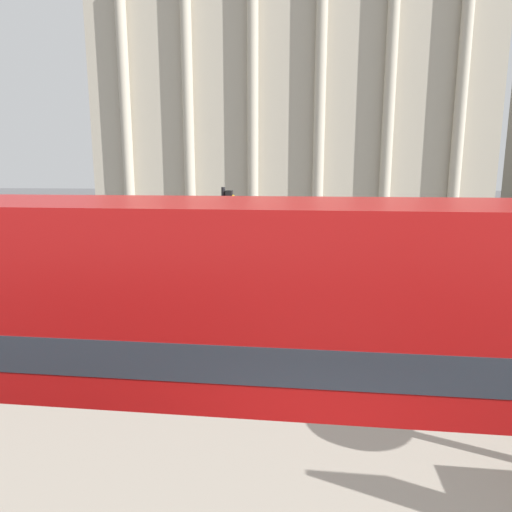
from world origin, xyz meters
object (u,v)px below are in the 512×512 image
(car_navy, at_px, (205,249))
(car_black, at_px, (421,268))
(double_decker_bus, at_px, (163,330))
(pedestrian_yellow, at_px, (464,227))
(traffic_light_near, at_px, (226,233))
(pedestrian_grey, at_px, (459,219))
(traffic_light_mid, at_px, (363,225))
(plaza_building_left, at_px, (290,92))

(car_navy, distance_m, car_black, 9.84)
(double_decker_bus, distance_m, pedestrian_yellow, 26.16)
(car_black, bearing_deg, traffic_light_near, -150.14)
(pedestrian_grey, relative_size, pedestrian_yellow, 0.99)
(traffic_light_mid, distance_m, pedestrian_grey, 16.33)
(car_black, bearing_deg, double_decker_bus, -119.73)
(double_decker_bus, distance_m, car_black, 13.78)
(plaza_building_left, bearing_deg, pedestrian_yellow, -53.50)
(car_navy, bearing_deg, pedestrian_grey, -129.06)
(double_decker_bus, relative_size, traffic_light_near, 2.78)
(traffic_light_near, height_order, car_black, traffic_light_near)
(traffic_light_near, height_order, pedestrian_grey, traffic_light_near)
(double_decker_bus, xyz_separation_m, plaza_building_left, (-0.07, 39.11, 9.32))
(double_decker_bus, distance_m, plaza_building_left, 40.21)
(traffic_light_near, bearing_deg, pedestrian_grey, 57.05)
(double_decker_bus, bearing_deg, traffic_light_near, 94.76)
(double_decker_bus, height_order, plaza_building_left, plaza_building_left)
(car_navy, bearing_deg, plaza_building_left, -85.37)
(plaza_building_left, height_order, pedestrian_grey, plaza_building_left)
(pedestrian_yellow, bearing_deg, plaza_building_left, -76.30)
(car_black, height_order, pedestrian_grey, pedestrian_grey)
(traffic_light_near, xyz_separation_m, pedestrian_grey, (13.13, 20.27, -1.61))
(pedestrian_grey, bearing_deg, traffic_light_mid, 176.70)
(double_decker_bus, bearing_deg, car_black, 63.21)
(car_navy, height_order, car_black, same)
(plaza_building_left, xyz_separation_m, traffic_light_mid, (4.36, -25.03, -9.47))
(plaza_building_left, distance_m, traffic_light_mid, 27.11)
(plaza_building_left, height_order, traffic_light_mid, plaza_building_left)
(car_navy, bearing_deg, car_black, 172.58)
(traffic_light_near, distance_m, car_navy, 8.11)
(car_navy, relative_size, pedestrian_yellow, 2.48)
(pedestrian_yellow, bearing_deg, car_navy, 6.44)
(traffic_light_mid, bearing_deg, pedestrian_yellow, 52.31)
(pedestrian_grey, bearing_deg, car_black, -174.04)
(traffic_light_near, height_order, car_navy, traffic_light_near)
(traffic_light_near, relative_size, car_navy, 0.94)
(car_black, bearing_deg, car_navy, 158.88)
(traffic_light_mid, xyz_separation_m, car_navy, (-7.26, 1.25, -1.44))
(double_decker_bus, relative_size, pedestrian_yellow, 6.50)
(traffic_light_mid, distance_m, car_navy, 7.50)
(traffic_light_mid, bearing_deg, plaza_building_left, 99.88)
(traffic_light_mid, distance_m, car_black, 3.18)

